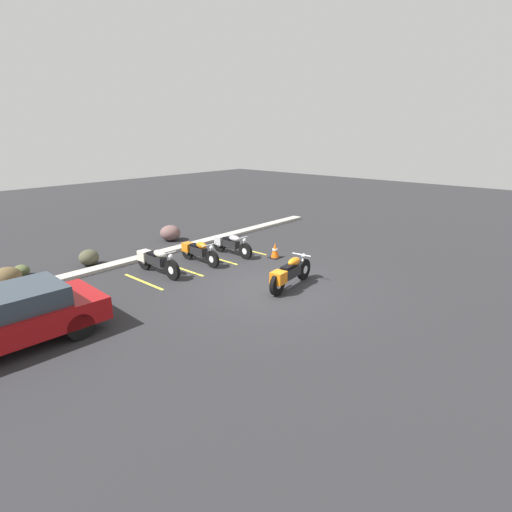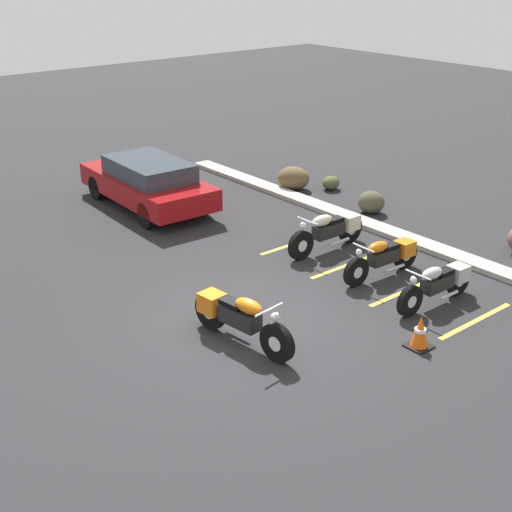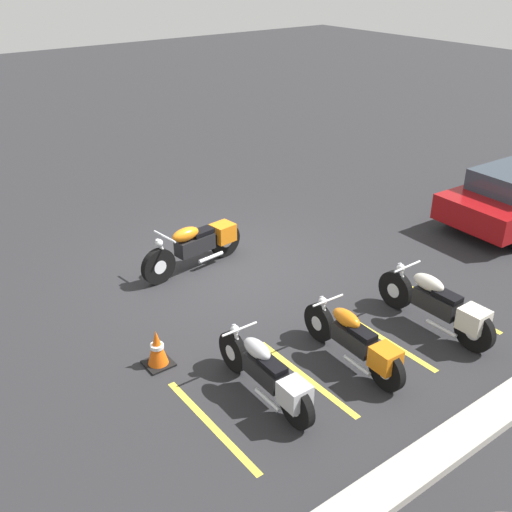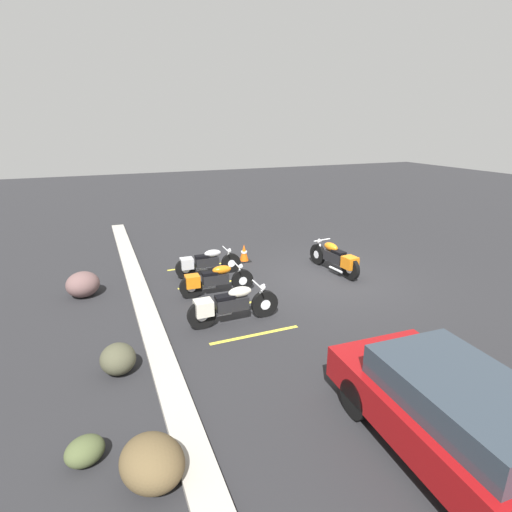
% 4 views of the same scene
% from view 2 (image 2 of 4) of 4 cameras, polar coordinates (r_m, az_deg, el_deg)
% --- Properties ---
extents(ground, '(60.00, 60.00, 0.00)m').
position_cam_2_polar(ground, '(12.87, -1.05, -5.62)').
color(ground, '#262628').
extents(motorcycle_orange_featured, '(2.28, 0.68, 0.90)m').
position_cam_2_polar(motorcycle_orange_featured, '(12.17, -1.50, -4.88)').
color(motorcycle_orange_featured, black).
rests_on(motorcycle_orange_featured, ground).
extents(parked_bike_0, '(0.62, 2.22, 0.87)m').
position_cam_2_polar(parked_bike_0, '(16.01, 5.96, 2.08)').
color(parked_bike_0, black).
rests_on(parked_bike_0, ground).
extents(parked_bike_1, '(0.58, 2.06, 0.81)m').
position_cam_2_polar(parked_bike_1, '(14.87, 10.32, -0.03)').
color(parked_bike_1, black).
rests_on(parked_bike_1, ground).
extents(parked_bike_2, '(0.58, 2.05, 0.81)m').
position_cam_2_polar(parked_bike_2, '(13.92, 14.44, -2.10)').
color(parked_bike_2, black).
rests_on(parked_bike_2, ground).
extents(car_red, '(4.37, 1.98, 1.29)m').
position_cam_2_polar(car_red, '(18.82, -8.65, 5.89)').
color(car_red, black).
rests_on(car_red, ground).
extents(concrete_curb, '(18.00, 0.50, 0.12)m').
position_cam_2_polar(concrete_curb, '(16.49, 14.05, 0.61)').
color(concrete_curb, '#A8A399').
rests_on(concrete_curb, ground).
extents(landscape_rock_0, '(0.62, 0.67, 0.38)m').
position_cam_2_polar(landscape_rock_0, '(20.27, 6.02, 5.84)').
color(landscape_rock_0, '#485230').
rests_on(landscape_rock_0, ground).
extents(landscape_rock_1, '(0.74, 0.70, 0.57)m').
position_cam_2_polar(landscape_rock_1, '(18.52, 9.20, 4.28)').
color(landscape_rock_1, '#484734').
rests_on(landscape_rock_1, ground).
extents(landscape_rock_3, '(1.17, 1.11, 0.65)m').
position_cam_2_polar(landscape_rock_3, '(20.16, 3.00, 6.23)').
color(landscape_rock_3, brown).
rests_on(landscape_rock_3, ground).
extents(traffic_cone, '(0.40, 0.40, 0.59)m').
position_cam_2_polar(traffic_cone, '(12.41, 12.99, -6.00)').
color(traffic_cone, black).
rests_on(traffic_cone, ground).
extents(stall_line_0, '(0.10, 2.10, 0.00)m').
position_cam_2_polar(stall_line_0, '(16.46, 3.21, 1.04)').
color(stall_line_0, gold).
rests_on(stall_line_0, ground).
extents(stall_line_1, '(0.10, 2.10, 0.00)m').
position_cam_2_polar(stall_line_1, '(15.40, 7.28, -0.73)').
color(stall_line_1, gold).
rests_on(stall_line_1, ground).
extents(stall_line_2, '(0.10, 2.10, 0.00)m').
position_cam_2_polar(stall_line_2, '(14.46, 11.91, -2.73)').
color(stall_line_2, gold).
rests_on(stall_line_2, ground).
extents(stall_line_3, '(0.10, 2.10, 0.00)m').
position_cam_2_polar(stall_line_3, '(13.64, 17.17, -4.97)').
color(stall_line_3, gold).
rests_on(stall_line_3, ground).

